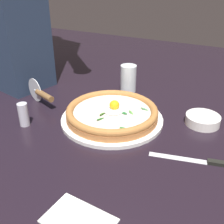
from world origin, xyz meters
name	(u,v)px	position (x,y,z in m)	size (l,w,h in m)	color
ground_plane	(104,130)	(0.00, 0.00, -0.01)	(2.40, 2.40, 0.03)	black
pizza_plate	(112,119)	(0.05, -0.01, 0.01)	(0.34, 0.34, 0.01)	white
pizza	(112,112)	(0.05, -0.01, 0.03)	(0.30, 0.30, 0.06)	#B7713C
side_bowl	(203,120)	(0.16, -0.28, 0.02)	(0.11, 0.11, 0.03)	white
pizza_cutter	(41,93)	(0.03, 0.28, 0.04)	(0.06, 0.16, 0.09)	silver
table_knife	(208,162)	(-0.04, -0.33, 0.00)	(0.07, 0.23, 0.01)	silver
drinking_glass	(128,80)	(0.29, 0.05, 0.05)	(0.06, 0.06, 0.11)	silver
folded_napkin	(79,220)	(-0.35, -0.14, 0.00)	(0.14, 0.09, 0.01)	white
pepper_shaker	(24,115)	(-0.11, 0.23, 0.04)	(0.03, 0.03, 0.08)	silver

